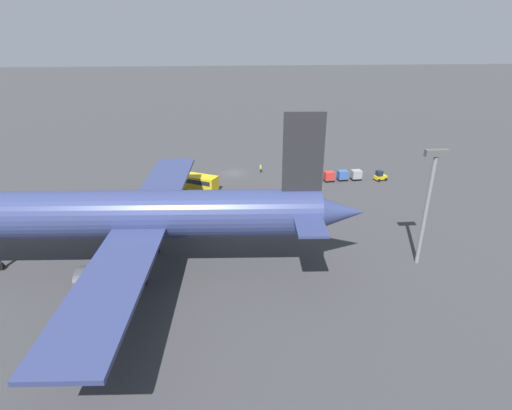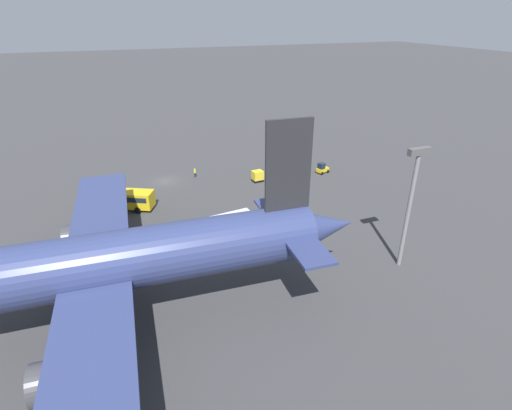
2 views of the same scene
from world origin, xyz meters
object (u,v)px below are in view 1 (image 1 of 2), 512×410
Objects in this scene: worker_person at (261,169)px; cargo_cart_red at (329,176)px; shuttle_bus_far at (257,211)px; cargo_cart_grey at (356,174)px; shuttle_bus_near at (190,180)px; cargo_cart_blue at (343,175)px; airplane at (130,215)px; baggage_tug at (380,176)px; cargo_cart_yellow at (315,176)px.

cargo_cart_red is at bearing 152.56° from worker_person.
shuttle_bus_far reaches higher than cargo_cart_grey.
worker_person is 0.81× the size of cargo_cart_grey.
shuttle_bus_near reaches higher than cargo_cart_blue.
shuttle_bus_near is (-5.23, -27.45, -5.59)m from airplane.
shuttle_bus_far is 5.21× the size of cargo_cart_red.
worker_person is 0.81× the size of cargo_cart_red.
airplane is at bearing 17.13° from baggage_tug.
shuttle_bus_near is 0.97× the size of shuttle_bus_far.
shuttle_bus_near is 5.03× the size of cargo_cart_red.
shuttle_bus_near is 38.04m from baggage_tug.
cargo_cart_red is 2.89m from cargo_cart_yellow.
airplane reaches higher than cargo_cart_yellow.
cargo_cart_red is (-27.50, -2.00, -0.63)m from shuttle_bus_near.
baggage_tug is 1.54× the size of worker_person.
cargo_cart_yellow is (-10.32, 6.44, 0.32)m from worker_person.
shuttle_bus_near is 27.58m from cargo_cart_red.
cargo_cart_blue is (2.86, 0.04, 0.00)m from cargo_cart_grey.
airplane reaches higher than cargo_cart_blue.
cargo_cart_red is (-16.12, -17.33, -0.73)m from shuttle_bus_far.
shuttle_bus_far is 5.21× the size of cargo_cart_blue.
cargo_cart_blue is (7.63, -0.62, 0.25)m from baggage_tug.
cargo_cart_red is at bearing -18.32° from baggage_tug.
cargo_cart_yellow is at bearing -19.74° from baggage_tug.
cargo_cart_yellow is (5.71, -0.04, 0.00)m from cargo_cart_blue.
cargo_cart_red is 1.00× the size of cargo_cart_yellow.
shuttle_bus_far is (-11.38, 15.33, 0.09)m from shuttle_bus_near.
baggage_tug is 7.66m from cargo_cart_blue.
shuttle_bus_near is at bearing 4.45° from cargo_cart_blue.
airplane is 33.15× the size of worker_person.
airplane is 42.69m from cargo_cart_yellow.
cargo_cart_blue is at bearing -147.70° from shuttle_bus_near.
airplane is at bearing 61.67° from worker_person.
shuttle_bus_far is 5.21× the size of cargo_cart_grey.
shuttle_bus_near reaches higher than baggage_tug.
cargo_cart_blue is 2.88m from cargo_cart_red.
worker_person is 12.16m from cargo_cart_yellow.
cargo_cart_grey is 2.86m from cargo_cart_blue.
cargo_cart_red is (-13.17, 6.84, 0.32)m from worker_person.
shuttle_bus_near reaches higher than cargo_cart_red.
cargo_cart_grey is at bearing -179.27° from cargo_cart_blue.
cargo_cart_grey is at bearing -176.01° from cargo_cart_red.
cargo_cart_yellow is at bearing -146.58° from shuttle_bus_near.
cargo_cart_red is at bearing 3.99° from cargo_cart_grey.
shuttle_bus_far is at bearing 83.05° from worker_person.
cargo_cart_yellow is (-13.26, -17.73, -0.73)m from shuttle_bus_far.
baggage_tug reaches higher than cargo_cart_blue.
shuttle_bus_far is at bearing 42.99° from cargo_cart_blue.
shuttle_bus_far is 23.68m from cargo_cart_red.
airplane is 26.81× the size of cargo_cart_red.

